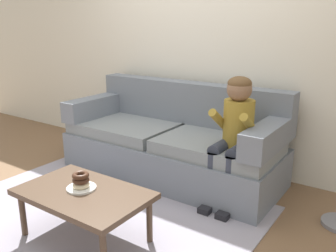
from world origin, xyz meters
name	(u,v)px	position (x,y,z in m)	size (l,w,h in m)	color
ground	(114,205)	(0.00, 0.00, 0.00)	(10.00, 10.00, 0.00)	brown
wall_back	(198,35)	(0.00, 1.40, 1.40)	(8.00, 0.10, 2.80)	silver
area_rug	(93,217)	(0.00, -0.25, 0.01)	(2.49, 2.06, 0.01)	#9993A3
couch	(173,143)	(0.05, 0.85, 0.34)	(2.21, 0.90, 0.93)	slate
coffee_table	(84,196)	(0.19, -0.49, 0.34)	(0.93, 0.58, 0.38)	#4C3828
person_child	(234,129)	(0.81, 0.64, 0.67)	(0.34, 0.58, 1.10)	olive
plate	(81,188)	(0.15, -0.47, 0.39)	(0.21, 0.21, 0.01)	white
donut	(81,185)	(0.15, -0.47, 0.41)	(0.12, 0.12, 0.04)	beige
donut_second	(81,180)	(0.15, -0.47, 0.45)	(0.12, 0.12, 0.04)	#422619
donut_third	(81,175)	(0.15, -0.47, 0.49)	(0.12, 0.12, 0.04)	#422619
toy_controller	(96,190)	(-0.31, 0.09, 0.03)	(0.23, 0.09, 0.05)	blue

